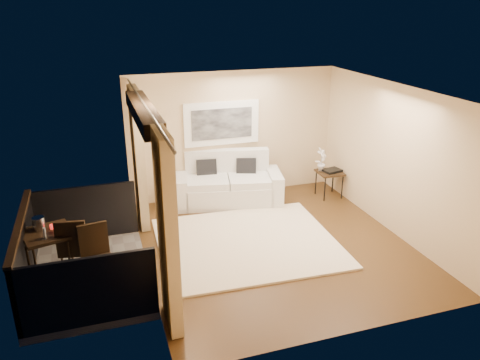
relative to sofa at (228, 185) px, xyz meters
name	(u,v)px	position (x,y,z in m)	size (l,w,h in m)	color
floor	(275,244)	(0.24, -2.10, -0.38)	(5.00, 5.00, 0.00)	#503417
room_shell	(143,112)	(-1.89, -2.10, 2.14)	(5.00, 6.40, 5.00)	white
balcony	(78,266)	(-3.06, -2.10, -0.20)	(1.81, 2.60, 1.17)	#605B56
curtains	(150,188)	(-1.87, -2.10, 0.96)	(0.16, 4.80, 2.64)	tan
artwork	(222,123)	(-0.02, 0.37, 1.24)	(1.62, 0.07, 0.92)	white
rug	(247,242)	(-0.22, -1.91, -0.36)	(3.08, 2.69, 0.04)	#FFEDCD
sofa	(228,185)	(0.00, 0.00, 0.00)	(2.36, 1.39, 1.06)	silver
side_table	(330,174)	(2.17, -0.42, 0.14)	(0.54, 0.54, 0.57)	#311F10
tray	(332,171)	(2.22, -0.43, 0.22)	(0.38, 0.28, 0.05)	black
orchid	(321,159)	(2.01, -0.31, 0.46)	(0.28, 0.19, 0.52)	white
bistro_table	(48,237)	(-3.42, -2.05, 0.35)	(0.84, 0.84, 0.80)	#311F10
balcony_chair_far	(74,245)	(-3.07, -2.18, 0.22)	(0.52, 0.53, 1.03)	#311F10
balcony_chair_near	(96,251)	(-2.76, -2.45, 0.20)	(0.49, 0.50, 0.99)	#311F10
ice_bucket	(39,223)	(-3.53, -1.92, 0.53)	(0.18, 0.18, 0.20)	silver
candle	(52,227)	(-3.36, -1.95, 0.46)	(0.06, 0.06, 0.07)	red
vase	(45,233)	(-3.43, -2.27, 0.52)	(0.04, 0.04, 0.18)	silver
glass_a	(57,229)	(-3.28, -2.12, 0.49)	(0.06, 0.06, 0.12)	white
glass_b	(56,228)	(-3.30, -2.08, 0.49)	(0.06, 0.06, 0.12)	white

